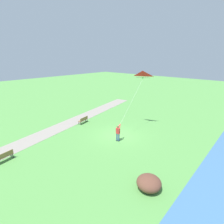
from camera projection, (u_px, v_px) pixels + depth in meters
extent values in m
plane|color=#569947|center=(118.00, 135.00, 20.03)|extent=(120.00, 120.00, 0.00)
cube|color=gray|center=(67.00, 124.00, 23.26)|extent=(8.43, 31.87, 0.02)
cube|color=#232328|center=(117.00, 140.00, 18.81)|extent=(0.13, 0.25, 0.06)
cylinder|color=#2D4C8E|center=(117.00, 137.00, 18.67)|extent=(0.14, 0.14, 0.82)
cube|color=#232328|center=(119.00, 141.00, 18.68)|extent=(0.13, 0.25, 0.06)
cylinder|color=#2D4C8E|center=(119.00, 137.00, 18.54)|extent=(0.14, 0.14, 0.82)
cube|color=red|center=(118.00, 131.00, 18.39)|extent=(0.42, 0.26, 0.60)
sphere|color=#DBB28E|center=(118.00, 127.00, 18.24)|extent=(0.22, 0.22, 0.22)
ellipsoid|color=#4C3319|center=(118.00, 127.00, 18.22)|extent=(0.25, 0.25, 0.13)
cylinder|color=red|center=(118.00, 126.00, 18.47)|extent=(0.30, 0.55, 0.43)
cylinder|color=red|center=(120.00, 127.00, 18.37)|extent=(0.39, 0.51, 0.43)
sphere|color=#DBB28E|center=(120.00, 125.00, 18.50)|extent=(0.10, 0.10, 0.10)
pyramid|color=red|center=(142.00, 75.00, 20.46)|extent=(1.89, 1.26, 0.74)
cone|color=green|center=(143.00, 78.00, 20.89)|extent=(0.26, 0.26, 0.22)
cylinder|color=black|center=(143.00, 78.00, 20.85)|extent=(1.58, 0.60, 0.02)
cylinder|color=silver|center=(132.00, 100.00, 19.70)|extent=(0.51, 4.83, 4.35)
cube|color=olive|center=(83.00, 120.00, 23.56)|extent=(0.72, 1.56, 0.05)
cube|color=olive|center=(84.00, 119.00, 23.40)|extent=(0.32, 1.48, 0.40)
cube|color=#2D2D33|center=(79.00, 123.00, 23.16)|extent=(0.07, 0.07, 0.45)
cube|color=#2D2D33|center=(81.00, 123.00, 23.01)|extent=(0.07, 0.07, 0.45)
cube|color=#2D2D33|center=(85.00, 120.00, 24.26)|extent=(0.07, 0.07, 0.45)
cube|color=#2D2D33|center=(87.00, 120.00, 24.10)|extent=(0.07, 0.07, 0.45)
cube|color=olive|center=(4.00, 157.00, 14.99)|extent=(0.72, 1.56, 0.05)
cube|color=olive|center=(4.00, 155.00, 14.83)|extent=(0.32, 1.48, 0.40)
cube|color=#2D2D33|center=(11.00, 155.00, 15.69)|extent=(0.07, 0.07, 0.45)
cube|color=#2D2D33|center=(13.00, 156.00, 15.53)|extent=(0.07, 0.07, 0.45)
ellipsoid|color=brown|center=(149.00, 183.00, 11.83)|extent=(1.69, 1.69, 0.98)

